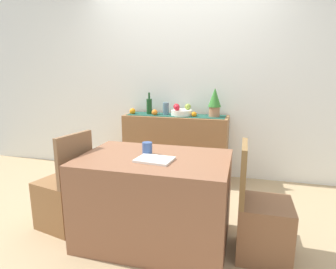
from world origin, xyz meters
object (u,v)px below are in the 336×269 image
wine_bottle (149,106)px  fruit_bowl (182,113)px  chair_by_corner (262,224)px  open_book (155,160)px  coffee_cup (147,148)px  potted_plant (215,101)px  dining_table (155,199)px  sideboard_console (176,147)px  ceramic_vase (166,109)px  chair_near_window (65,199)px

wine_bottle → fruit_bowl: bearing=0.0°
fruit_bowl → chair_by_corner: size_ratio=0.31×
open_book → coffee_cup: (-0.11, 0.15, 0.04)m
potted_plant → chair_by_corner: potted_plant is taller
open_book → dining_table: bearing=115.5°
open_book → sideboard_console: bearing=103.8°
potted_plant → dining_table: size_ratio=0.30×
coffee_cup → chair_by_corner: bearing=-3.4°
dining_table → coffee_cup: size_ratio=11.61×
dining_table → ceramic_vase: bearing=101.8°
fruit_bowl → chair_by_corner: fruit_bowl is taller
sideboard_console → potted_plant: 0.80m
chair_near_window → chair_by_corner: size_ratio=1.00×
open_book → chair_by_corner: size_ratio=0.31×
sideboard_console → potted_plant: potted_plant is taller
fruit_bowl → dining_table: 1.55m
ceramic_vase → dining_table: size_ratio=0.13×
open_book → potted_plant: bearing=85.7°
dining_table → sideboard_console: bearing=96.6°
ceramic_vase → open_book: ceramic_vase is taller
fruit_bowl → open_book: 1.56m
fruit_bowl → potted_plant: 0.45m
fruit_bowl → chair_by_corner: (0.96, -1.46, -0.63)m
wine_bottle → chair_near_window: size_ratio=0.32×
coffee_cup → chair_near_window: bearing=-175.7°
ceramic_vase → coffee_cup: size_ratio=1.55×
ceramic_vase → open_book: size_ratio=0.58×
sideboard_console → coffee_cup: (0.09, -1.40, 0.36)m
sideboard_console → coffee_cup: sideboard_console is taller
sideboard_console → ceramic_vase: ceramic_vase is taller
coffee_cup → sideboard_console: bearing=93.7°
wine_bottle → chair_near_window: 1.66m
potted_plant → chair_by_corner: bearing=-69.5°
ceramic_vase → chair_by_corner: bearing=-51.1°
open_book → chair_by_corner: chair_by_corner is taller
ceramic_vase → chair_near_window: size_ratio=0.18×
fruit_bowl → ceramic_vase: (-0.21, 0.00, 0.04)m
ceramic_vase → sideboard_console: bearing=0.0°
dining_table → potted_plant: bearing=77.5°
wine_bottle → potted_plant: (0.86, 0.00, 0.09)m
chair_by_corner → fruit_bowl: bearing=123.4°
wine_bottle → coffee_cup: (0.45, -1.40, -0.17)m
coffee_cup → chair_by_corner: 1.09m
chair_by_corner → wine_bottle: bearing=133.9°
fruit_bowl → potted_plant: potted_plant is taller
ceramic_vase → chair_by_corner: size_ratio=0.18×
fruit_bowl → ceramic_vase: size_ratio=1.70×
fruit_bowl → open_book: fruit_bowl is taller
fruit_bowl → coffee_cup: (0.01, -1.40, -0.10)m
coffee_cup → ceramic_vase: bearing=99.2°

